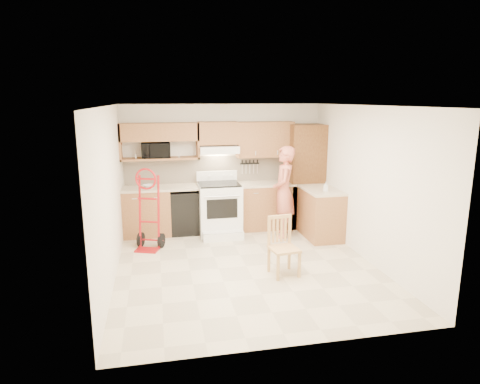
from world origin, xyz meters
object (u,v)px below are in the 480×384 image
object	(u,v)px
person	(284,192)
hand_truck	(147,213)
microwave	(156,150)
range	(220,205)
dining_chair	(284,247)

from	to	relation	value
person	hand_truck	xyz separation A→B (m)	(-2.54, -0.24, -0.22)
person	microwave	bearing A→B (deg)	-91.90
microwave	range	xyz separation A→B (m)	(1.17, -0.39, -1.04)
hand_truck	microwave	bearing A→B (deg)	98.72
range	person	xyz separation A→B (m)	(1.18, -0.35, 0.28)
microwave	person	size ratio (longest dim) A/B	0.31
microwave	range	world-z (taller)	microwave
range	hand_truck	world-z (taller)	hand_truck
microwave	dining_chair	world-z (taller)	microwave
range	dining_chair	world-z (taller)	range
hand_truck	range	bearing A→B (deg)	43.00
person	hand_truck	size ratio (longest dim) A/B	1.33
microwave	dining_chair	size ratio (longest dim) A/B	0.61
person	range	bearing A→B (deg)	-91.05
hand_truck	dining_chair	xyz separation A→B (m)	(2.00, -1.54, -0.21)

